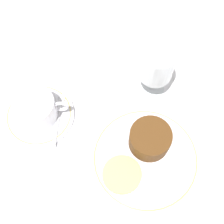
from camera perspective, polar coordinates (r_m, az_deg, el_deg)
ground_plane at (r=0.65m, az=6.46°, el=-5.14°), size 3.00×3.00×0.00m
dinner_plate at (r=0.63m, az=6.08°, el=-8.44°), size 0.22×0.22×0.01m
saucer at (r=0.68m, az=-13.13°, el=-0.55°), size 0.15×0.15×0.01m
coffee_cup at (r=0.65m, az=-13.77°, el=0.59°), size 0.11×0.08×0.06m
spoon at (r=0.67m, az=-9.64°, el=-0.28°), size 0.03×0.12×0.00m
wine_glass at (r=0.63m, az=8.14°, el=8.31°), size 0.07×0.07×0.13m
fork at (r=0.64m, az=-8.13°, el=-10.26°), size 0.05×0.17×0.01m
dessert_cake at (r=0.62m, az=7.06°, el=-4.92°), size 0.08×0.08×0.05m
pineapple_slice at (r=0.61m, az=1.79°, el=-11.35°), size 0.08×0.08×0.01m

